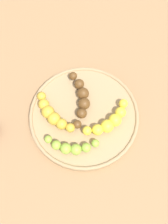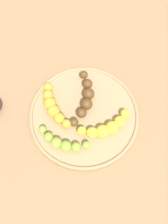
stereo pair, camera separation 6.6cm
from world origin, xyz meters
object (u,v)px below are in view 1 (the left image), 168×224
Objects in this scene: fruit_bowl at (84,116)px; banana_spotted at (52,114)px; banana_yellow at (109,121)px; banana_green at (71,147)px; banana_overripe at (81,99)px.

fruit_bowl is 0.09m from banana_spotted.
fruit_bowl is 0.07m from banana_yellow.
banana_green is (0.07, -0.07, 0.02)m from fruit_bowl.
banana_yellow is 0.15m from banana_spotted.
banana_yellow is 1.04× the size of banana_spotted.
banana_yellow is 0.91× the size of banana_overripe.
banana_spotted is 1.12× the size of banana_green.
banana_spotted reaches higher than banana_green.
banana_yellow is 1.16× the size of banana_green.
banana_yellow is at bearing 129.24° from banana_green.
banana_yellow is at bearing 130.98° from banana_spotted.
banana_overripe is 1.14× the size of banana_spotted.
banana_green is (0.10, 0.01, -0.00)m from banana_spotted.
banana_overripe is at bearing 166.53° from fruit_bowl.
banana_overripe is at bearing 169.49° from banana_spotted.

